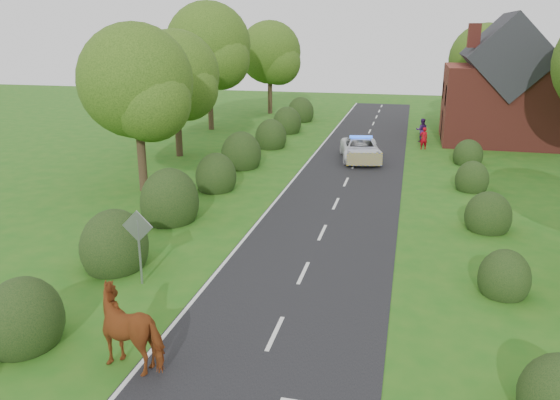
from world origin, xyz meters
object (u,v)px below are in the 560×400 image
(pedestrian_purple, at_px, (422,130))
(cow, at_px, (135,332))
(pedestrian_red, at_px, (424,138))
(road_sign, at_px, (138,236))
(police_van, at_px, (360,149))

(pedestrian_purple, bearing_deg, cow, 74.85)
(cow, xyz_separation_m, pedestrian_red, (7.22, 27.99, -0.07))
(road_sign, bearing_deg, police_van, 75.06)
(cow, distance_m, pedestrian_purple, 31.52)
(cow, xyz_separation_m, police_van, (3.27, 23.64, -0.13))
(road_sign, relative_size, cow, 1.07)
(police_van, distance_m, pedestrian_red, 5.87)
(road_sign, height_order, pedestrian_purple, road_sign)
(road_sign, distance_m, police_van, 20.28)
(pedestrian_red, bearing_deg, pedestrian_purple, -105.04)
(police_van, bearing_deg, cow, -108.74)
(cow, height_order, pedestrian_purple, pedestrian_purple)
(road_sign, bearing_deg, pedestrian_purple, 71.22)
(road_sign, relative_size, pedestrian_purple, 1.46)
(pedestrian_red, xyz_separation_m, pedestrian_purple, (-0.11, 2.72, 0.10))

